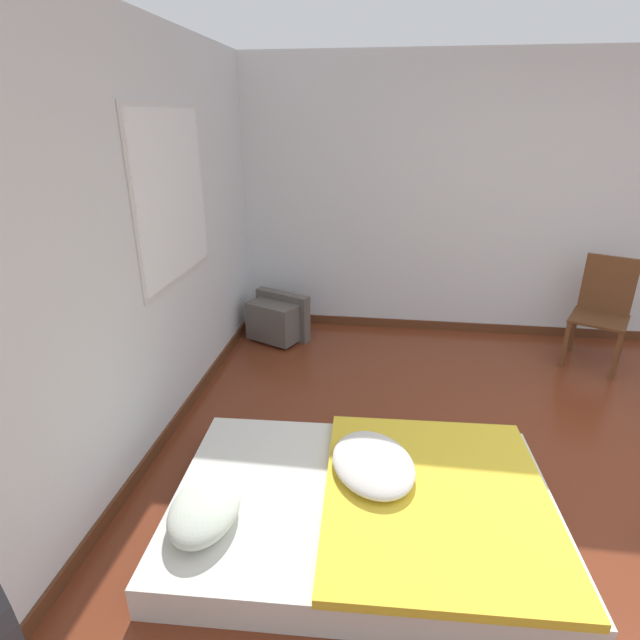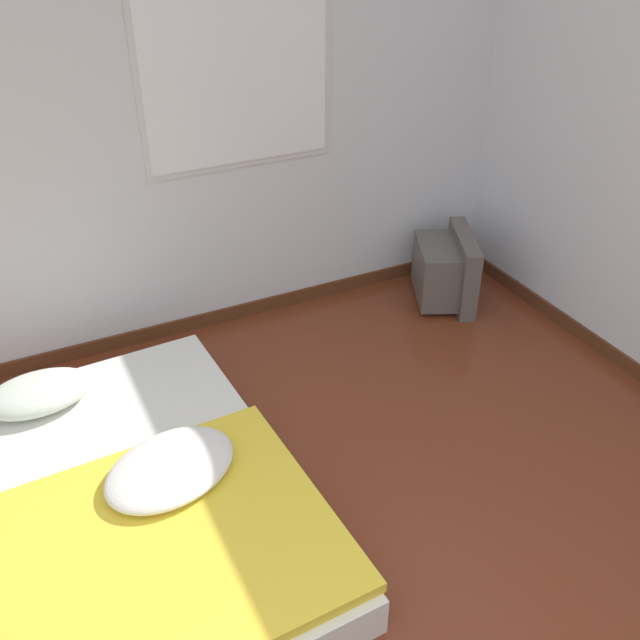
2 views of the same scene
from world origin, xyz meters
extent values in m
cube|color=silver|center=(0.00, 2.99, 1.30)|extent=(7.52, 0.06, 2.60)
cube|color=#562D19|center=(0.00, 2.95, 0.04)|extent=(7.52, 0.02, 0.09)
cube|color=silver|center=(0.86, 2.95, 1.56)|extent=(1.10, 0.01, 1.14)
cube|color=white|center=(0.86, 2.95, 1.56)|extent=(1.03, 0.01, 1.07)
cube|color=silver|center=(2.59, 0.00, 1.30)|extent=(0.06, 8.31, 2.60)
cube|color=#562D19|center=(2.55, 0.00, 0.04)|extent=(0.02, 8.31, 0.09)
cube|color=silver|center=(-0.22, 1.59, 0.09)|extent=(1.41, 2.05, 0.18)
ellipsoid|color=silver|center=(-0.49, 2.35, 0.25)|extent=(0.53, 0.36, 0.14)
cube|color=yellow|center=(-0.21, 1.21, 0.21)|extent=(1.40, 1.22, 0.05)
ellipsoid|color=silver|center=(-0.06, 1.55, 0.27)|extent=(0.71, 0.61, 0.11)
cube|color=#56514C|center=(2.02, 2.59, 0.21)|extent=(0.42, 0.54, 0.37)
cube|color=#56514C|center=(2.17, 2.52, 0.23)|extent=(0.34, 0.57, 0.46)
cube|color=#283342|center=(2.22, 2.50, 0.24)|extent=(0.21, 0.44, 0.33)
cube|color=brown|center=(1.68, -0.39, 0.21)|extent=(0.05, 0.05, 0.42)
cube|color=brown|center=(1.86, -0.04, 0.21)|extent=(0.05, 0.05, 0.42)
cube|color=brown|center=(2.03, -0.57, 0.21)|extent=(0.05, 0.05, 0.42)
cube|color=brown|center=(2.21, -0.22, 0.21)|extent=(0.05, 0.05, 0.42)
cube|color=#55311A|center=(1.94, -0.31, 0.43)|extent=(0.59, 0.59, 0.02)
cube|color=brown|center=(2.12, -0.40, 0.69)|extent=(0.22, 0.39, 0.50)
camera|label=1|loc=(-2.32, 1.53, 2.04)|focal=28.00mm
camera|label=2|loc=(-0.47, -0.72, 2.45)|focal=40.00mm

